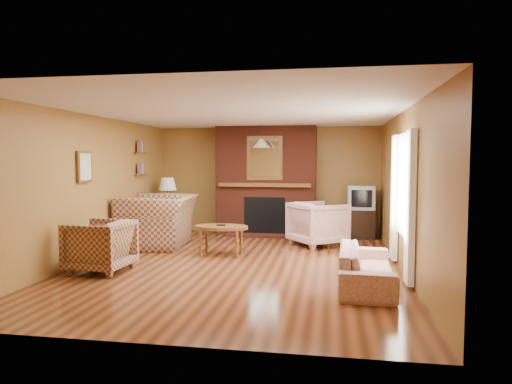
% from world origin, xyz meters
% --- Properties ---
extents(floor, '(6.50, 6.50, 0.00)m').
position_xyz_m(floor, '(0.00, 0.00, 0.00)').
color(floor, '#44210E').
rests_on(floor, ground).
extents(ceiling, '(6.50, 6.50, 0.00)m').
position_xyz_m(ceiling, '(0.00, 0.00, 2.40)').
color(ceiling, silver).
rests_on(ceiling, wall_back).
extents(wall_back, '(6.50, 0.00, 6.50)m').
position_xyz_m(wall_back, '(0.00, 3.25, 1.20)').
color(wall_back, olive).
rests_on(wall_back, floor).
extents(wall_front, '(6.50, 0.00, 6.50)m').
position_xyz_m(wall_front, '(0.00, -3.25, 1.20)').
color(wall_front, olive).
rests_on(wall_front, floor).
extents(wall_left, '(0.00, 6.50, 6.50)m').
position_xyz_m(wall_left, '(-2.50, 0.00, 1.20)').
color(wall_left, olive).
rests_on(wall_left, floor).
extents(wall_right, '(0.00, 6.50, 6.50)m').
position_xyz_m(wall_right, '(2.50, 0.00, 1.20)').
color(wall_right, olive).
rests_on(wall_right, floor).
extents(fireplace, '(2.20, 0.82, 2.40)m').
position_xyz_m(fireplace, '(0.00, 2.98, 1.18)').
color(fireplace, '#561F12').
rests_on(fireplace, floor).
extents(window_right, '(0.10, 1.85, 2.00)m').
position_xyz_m(window_right, '(2.45, -0.20, 1.13)').
color(window_right, silver).
rests_on(window_right, wall_right).
extents(bookshelf, '(0.09, 0.55, 0.71)m').
position_xyz_m(bookshelf, '(-2.44, 1.90, 1.67)').
color(bookshelf, brown).
rests_on(bookshelf, wall_left).
extents(botanical_print, '(0.05, 0.40, 0.50)m').
position_xyz_m(botanical_print, '(-2.47, -0.30, 1.55)').
color(botanical_print, brown).
rests_on(botanical_print, wall_left).
extents(pendant_light, '(0.36, 0.36, 0.48)m').
position_xyz_m(pendant_light, '(0.00, 2.30, 2.00)').
color(pendant_light, black).
rests_on(pendant_light, ceiling).
extents(plaid_loveseat, '(1.45, 1.62, 0.97)m').
position_xyz_m(plaid_loveseat, '(-1.85, 1.27, 0.49)').
color(plaid_loveseat, maroon).
rests_on(plaid_loveseat, floor).
extents(plaid_armchair, '(0.89, 0.87, 0.77)m').
position_xyz_m(plaid_armchair, '(-1.95, -0.81, 0.38)').
color(plaid_armchair, maroon).
rests_on(plaid_armchair, floor).
extents(floral_sofa, '(0.75, 1.77, 0.51)m').
position_xyz_m(floral_sofa, '(1.90, -0.95, 0.25)').
color(floral_sofa, beige).
rests_on(floral_sofa, floor).
extents(floral_armchair, '(1.29, 1.29, 0.85)m').
position_xyz_m(floral_armchair, '(1.19, 1.82, 0.43)').
color(floral_armchair, beige).
rests_on(floral_armchair, floor).
extents(coffee_table, '(0.94, 0.58, 0.54)m').
position_xyz_m(coffee_table, '(-0.45, 0.61, 0.46)').
color(coffee_table, brown).
rests_on(coffee_table, floor).
extents(side_table, '(0.51, 0.51, 0.63)m').
position_xyz_m(side_table, '(-2.10, 2.45, 0.32)').
color(side_table, brown).
rests_on(side_table, floor).
extents(table_lamp, '(0.39, 0.39, 0.64)m').
position_xyz_m(table_lamp, '(-2.10, 2.45, 0.99)').
color(table_lamp, white).
rests_on(table_lamp, side_table).
extents(tv_stand, '(0.58, 0.54, 0.62)m').
position_xyz_m(tv_stand, '(2.05, 2.80, 0.31)').
color(tv_stand, black).
rests_on(tv_stand, floor).
extents(crt_tv, '(0.56, 0.56, 0.50)m').
position_xyz_m(crt_tv, '(2.05, 2.79, 0.87)').
color(crt_tv, '#AEB1B6').
rests_on(crt_tv, tv_stand).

